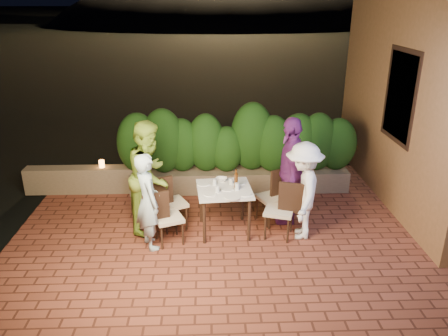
{
  "coord_description": "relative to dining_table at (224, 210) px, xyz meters",
  "views": [
    {
      "loc": [
        -0.4,
        -5.54,
        3.52
      ],
      "look_at": [
        -0.16,
        0.77,
        1.05
      ],
      "focal_mm": 35.0,
      "sensor_mm": 36.0,
      "label": 1
    }
  ],
  "objects": [
    {
      "name": "ground",
      "position": [
        0.16,
        -0.67,
        -0.4
      ],
      "size": [
        400.0,
        400.0,
        0.0
      ],
      "primitive_type": "plane",
      "color": "black",
      "rests_on": "ground"
    },
    {
      "name": "terrace_floor",
      "position": [
        0.16,
        -0.17,
        -0.45
      ],
      "size": [
        7.0,
        6.0,
        0.15
      ],
      "primitive_type": "cube",
      "color": "brown",
      "rests_on": "ground"
    },
    {
      "name": "building_wall",
      "position": [
        3.76,
        1.33,
        2.12
      ],
      "size": [
        1.6,
        5.0,
        5.0
      ],
      "primitive_type": "cube",
      "color": "#99673C",
      "rests_on": "ground"
    },
    {
      "name": "window_pane",
      "position": [
        2.98,
        0.83,
        1.62
      ],
      "size": [
        0.08,
        1.0,
        1.4
      ],
      "primitive_type": "cube",
      "color": "black",
      "rests_on": "building_wall"
    },
    {
      "name": "window_frame",
      "position": [
        2.97,
        0.83,
        1.62
      ],
      "size": [
        0.06,
        1.15,
        1.55
      ],
      "primitive_type": "cube",
      "color": "black",
      "rests_on": "building_wall"
    },
    {
      "name": "planter",
      "position": [
        0.36,
        1.63,
        -0.17
      ],
      "size": [
        4.2,
        0.55,
        0.4
      ],
      "primitive_type": "cube",
      "color": "#726048",
      "rests_on": "ground"
    },
    {
      "name": "hedge",
      "position": [
        0.36,
        1.63,
        0.57
      ],
      "size": [
        4.0,
        0.7,
        1.1
      ],
      "primitive_type": null,
      "color": "#173B10",
      "rests_on": "planter"
    },
    {
      "name": "parapet",
      "position": [
        -2.64,
        1.63,
        -0.12
      ],
      "size": [
        2.2,
        0.3,
        0.5
      ],
      "primitive_type": "cube",
      "color": "#726048",
      "rests_on": "ground"
    },
    {
      "name": "hill",
      "position": [
        2.16,
        59.33,
        -4.38
      ],
      "size": [
        52.0,
        40.0,
        22.0
      ],
      "primitive_type": "ellipsoid",
      "color": "black",
      "rests_on": "ground"
    },
    {
      "name": "dining_table",
      "position": [
        0.0,
        0.0,
        0.0
      ],
      "size": [
        0.9,
        0.9,
        0.75
      ],
      "primitive_type": null,
      "rotation": [
        0.0,
        0.0,
        0.08
      ],
      "color": "white",
      "rests_on": "ground"
    },
    {
      "name": "plate_nw",
      "position": [
        -0.23,
        -0.21,
        0.38
      ],
      "size": [
        0.2,
        0.2,
        0.01
      ],
      "primitive_type": "cylinder",
      "color": "white",
      "rests_on": "dining_table"
    },
    {
      "name": "plate_sw",
      "position": [
        -0.32,
        0.18,
        0.38
      ],
      "size": [
        0.22,
        0.22,
        0.01
      ],
      "primitive_type": "cylinder",
      "color": "white",
      "rests_on": "dining_table"
    },
    {
      "name": "plate_ne",
      "position": [
        0.29,
        -0.22,
        0.38
      ],
      "size": [
        0.23,
        0.23,
        0.01
      ],
      "primitive_type": "cylinder",
      "color": "white",
      "rests_on": "dining_table"
    },
    {
      "name": "plate_se",
      "position": [
        0.24,
        0.21,
        0.38
      ],
      "size": [
        0.22,
        0.22,
        0.01
      ],
      "primitive_type": "cylinder",
      "color": "white",
      "rests_on": "dining_table"
    },
    {
      "name": "plate_centre",
      "position": [
        0.04,
        -0.03,
        0.38
      ],
      "size": [
        0.21,
        0.21,
        0.01
      ],
      "primitive_type": "cylinder",
      "color": "white",
      "rests_on": "dining_table"
    },
    {
      "name": "plate_front",
      "position": [
        0.11,
        -0.34,
        0.38
      ],
      "size": [
        0.24,
        0.24,
        0.01
      ],
      "primitive_type": "cylinder",
      "color": "white",
      "rests_on": "dining_table"
    },
    {
      "name": "glass_nw",
      "position": [
        -0.11,
        -0.15,
        0.43
      ],
      "size": [
        0.06,
        0.06,
        0.11
      ],
      "primitive_type": "cylinder",
      "color": "silver",
      "rests_on": "dining_table"
    },
    {
      "name": "glass_sw",
      "position": [
        -0.15,
        0.14,
        0.43
      ],
      "size": [
        0.06,
        0.06,
        0.1
      ],
      "primitive_type": "cylinder",
      "color": "silver",
      "rests_on": "dining_table"
    },
    {
      "name": "glass_ne",
      "position": [
        0.19,
        -0.07,
        0.43
      ],
      "size": [
        0.06,
        0.06,
        0.11
      ],
      "primitive_type": "cylinder",
      "color": "silver",
      "rests_on": "dining_table"
    },
    {
      "name": "glass_se",
      "position": [
        0.11,
        0.14,
        0.42
      ],
      "size": [
        0.06,
        0.06,
        0.1
      ],
      "primitive_type": "cylinder",
      "color": "silver",
      "rests_on": "dining_table"
    },
    {
      "name": "beer_bottle",
      "position": [
        0.18,
        0.03,
        0.53
      ],
      "size": [
        0.06,
        0.06,
        0.3
      ],
      "primitive_type": null,
      "color": "#45230B",
      "rests_on": "dining_table"
    },
    {
      "name": "bowl",
      "position": [
        -0.04,
        0.3,
        0.4
      ],
      "size": [
        0.23,
        0.23,
        0.05
      ],
      "primitive_type": "imported",
      "rotation": [
        0.0,
        0.0,
        -0.23
      ],
      "color": "white",
      "rests_on": "dining_table"
    },
    {
      "name": "chair_left_front",
      "position": [
        -0.85,
        -0.32,
        0.06
      ],
      "size": [
        0.52,
        0.52,
        0.86
      ],
      "primitive_type": null,
      "rotation": [
        0.0,
        0.0,
        0.37
      ],
      "color": "black",
      "rests_on": "ground"
    },
    {
      "name": "chair_left_back",
      "position": [
        -0.84,
        0.15,
        0.08
      ],
      "size": [
        0.56,
        0.56,
        0.91
      ],
      "primitive_type": null,
      "rotation": [
        0.0,
        0.0,
        0.45
      ],
      "color": "black",
      "rests_on": "ground"
    },
    {
      "name": "chair_right_front",
      "position": [
        0.85,
        -0.19,
        0.09
      ],
      "size": [
        0.54,
        0.54,
        0.93
      ],
      "primitive_type": null,
      "rotation": [
        0.0,
        0.0,
        2.82
      ],
      "color": "black",
      "rests_on": "ground"
    },
    {
      "name": "chair_right_back",
      "position": [
        0.79,
        0.31,
        0.08
      ],
      "size": [
        0.56,
        0.56,
        0.9
      ],
      "primitive_type": null,
      "rotation": [
        0.0,
        0.0,
        3.58
      ],
      "color": "black",
      "rests_on": "ground"
    },
    {
      "name": "diner_blue",
      "position": [
        -1.13,
        -0.41,
        0.37
      ],
      "size": [
        0.55,
        0.64,
        1.48
      ],
      "primitive_type": "imported",
      "rotation": [
        0.0,
        0.0,
        2.02
      ],
      "color": "silver",
      "rests_on": "ground"
    },
    {
      "name": "diner_green",
      "position": [
        -1.16,
        0.18,
        0.53
      ],
      "size": [
        0.88,
        1.02,
        1.8
      ],
      "primitive_type": "imported",
      "rotation": [
        0.0,
        0.0,
        1.32
      ],
      "color": "#91BB3A",
      "rests_on": "ground"
    },
    {
      "name": "diner_white",
      "position": [
        1.2,
        -0.19,
        0.4
      ],
      "size": [
        0.74,
        1.08,
        1.54
      ],
      "primitive_type": "imported",
      "rotation": [
        0.0,
        0.0,
        -1.75
      ],
      "color": "white",
      "rests_on": "ground"
    },
    {
      "name": "diner_purple",
      "position": [
        1.09,
        0.34,
        0.52
      ],
      "size": [
        0.58,
        1.1,
        1.8
      ],
      "primitive_type": "imported",
      "rotation": [
        0.0,
        0.0,
        -1.71
      ],
      "color": "#70297C",
      "rests_on": "ground"
    },
    {
      "name": "parapet_lamp",
      "position": [
        -2.27,
        1.63,
        0.2
      ],
      "size": [
        0.1,
        0.1,
        0.14
      ],
      "primitive_type": "cylinder",
      "color": "orange",
      "rests_on": "parapet"
    }
  ]
}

